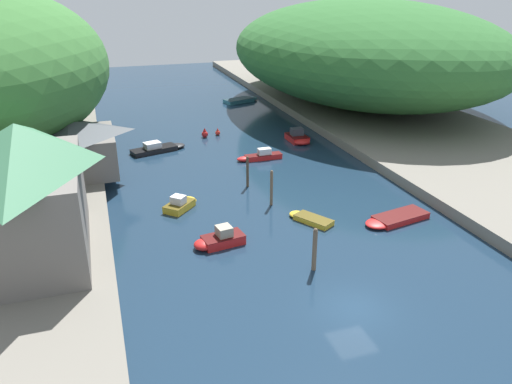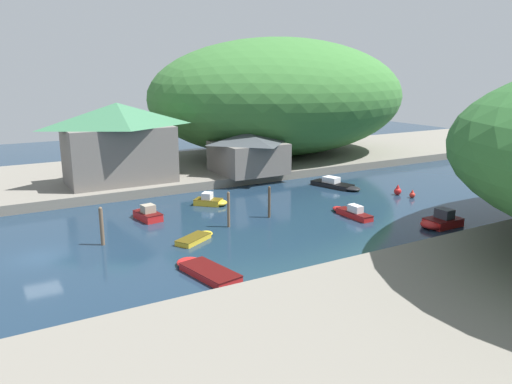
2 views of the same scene
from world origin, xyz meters
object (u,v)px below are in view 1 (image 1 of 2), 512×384
Objects in this scene: boat_far_upstream at (159,148)px; boat_navy_launch at (259,156)px; boat_red_skiff at (309,218)px; boat_mid_channel at (242,100)px; channel_buoy_far at (205,134)px; person_on_quay at (85,264)px; channel_buoy_near at (218,132)px; waterfront_building at (26,189)px; boathouse_shed at (71,146)px; boat_small_dinghy at (298,138)px; boat_white_cruiser at (218,240)px; boat_moored_right at (394,219)px; boat_near_quay at (181,204)px.

boat_navy_launch is (9.81, -6.21, 0.01)m from boat_far_upstream.
boat_red_skiff is (-0.90, -15.26, -0.16)m from boat_navy_launch.
boat_far_upstream is at bearing -56.20° from boat_mid_channel.
person_on_quay reaches higher than channel_buoy_far.
person_on_quay is (-14.08, -29.93, 1.52)m from channel_buoy_far.
person_on_quay is at bearing -117.53° from channel_buoy_near.
waterfront_building is 1.47× the size of boathouse_shed.
boat_white_cruiser is at bearing 54.53° from boat_small_dinghy.
boat_small_dinghy is (27.32, 20.42, -5.11)m from waterfront_building.
person_on_quay is at bearing 165.31° from boat_red_skiff.
boat_navy_launch is at bearing -26.16° from person_on_quay.
boat_white_cruiser is (9.87, -16.26, -3.10)m from boathouse_shed.
waterfront_building is at bearing -50.87° from boat_mid_channel.
boat_red_skiff is 4.33× the size of channel_buoy_near.
boat_far_upstream is 1.64× the size of boat_red_skiff.
boat_small_dinghy is at bearing -13.36° from boat_moored_right.
boat_red_skiff is 2.36× the size of person_on_quay.
boat_small_dinghy is 21.16m from boat_red_skiff.
boat_navy_launch is at bearing 6.51° from boat_moored_right.
boat_near_quay reaches higher than boat_navy_launch.
boathouse_shed is 1.28× the size of boat_far_upstream.
waterfront_building is 26.72m from boat_navy_launch.
channel_buoy_near is at bearing 4.21° from boat_moored_right.
boat_mid_channel is (24.85, 27.64, -3.27)m from boathouse_shed.
boat_small_dinghy is at bearing -33.80° from channel_buoy_near.
waterfront_building is at bearing 126.87° from boat_navy_launch.
boat_near_quay reaches higher than boat_moored_right.
boat_navy_launch is 0.81× the size of boat_mid_channel.
channel_buoy_far is at bearing -9.82° from person_on_quay.
boat_mid_channel is at bearing 109.89° from boat_near_quay.
person_on_quay is (-17.82, -20.11, 1.62)m from boat_navy_launch.
boat_moored_right is at bearing 17.33° from boat_near_quay.
boat_navy_launch is 18.36m from boat_moored_right.
waterfront_building reaches higher than boat_far_upstream.
boat_moored_right is 28.74m from channel_buoy_near.
boat_near_quay is at bearing -17.31° from boat_far_upstream.
person_on_quay reaches higher than boat_far_upstream.
boat_red_skiff is at bearing -83.55° from channel_buoy_far.
channel_buoy_far is (6.08, 3.61, 0.11)m from boat_far_upstream.
person_on_quay is (-8.00, -26.31, 1.63)m from boat_far_upstream.
boat_white_cruiser is 14.29m from boat_moored_right.
person_on_quay is (-16.92, -4.84, 1.78)m from boat_red_skiff.
person_on_quay is at bearing -33.04° from boat_far_upstream.
boathouse_shed is 19.27m from boat_white_cruiser.
boat_far_upstream reaches higher than boat_mid_channel.
waterfront_building is 31.29m from channel_buoy_far.
boathouse_shed is 18.47m from channel_buoy_far.
boat_mid_channel is at bearing -11.65° from person_on_quay.
boat_mid_channel is at bearing -11.86° from boat_moored_right.
boat_white_cruiser is 4.27× the size of channel_buoy_near.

